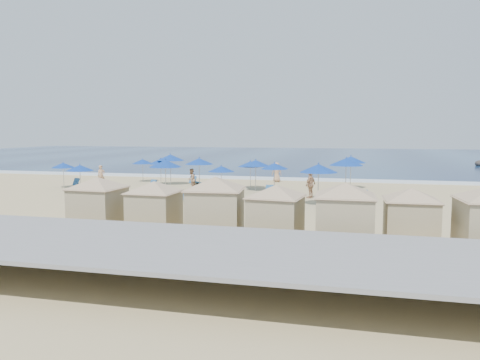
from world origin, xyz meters
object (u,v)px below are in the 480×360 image
object	(u,v)px
trash_bin	(201,210)
umbrella_13	(161,161)
cabana_4	(345,208)
umbrella_12	(250,164)
umbrella_9	(351,160)
beachgoer_2	(310,185)
cabana_5	(411,211)
umbrella_6	(221,169)
umbrella_10	(346,162)
umbrella_5	(199,161)
umbrella_8	(274,166)
umbrella_3	(165,164)
umbrella_2	(143,161)
cabana_2	(215,200)
cabana_3	(276,207)
beachgoer_0	(101,176)
beachgoer_3	(277,172)
umbrella_7	(256,163)
umbrella_11	(318,168)
cabana_1	(154,201)
cabana_0	(98,198)
umbrella_0	(63,165)
umbrella_4	(170,158)
umbrella_1	(80,168)
beachgoer_1	(191,179)

from	to	relation	value
trash_bin	umbrella_13	xyz separation A→B (m)	(-8.18, 13.56, 1.56)
cabana_4	umbrella_12	distance (m)	19.27
umbrella_9	beachgoer_2	world-z (taller)	umbrella_9
trash_bin	cabana_5	xyz separation A→B (m)	(9.82, -4.01, 1.06)
umbrella_6	umbrella_10	bearing A→B (deg)	12.46
cabana_4	umbrella_13	xyz separation A→B (m)	(-15.55, 18.44, 0.34)
umbrella_5	umbrella_6	size ratio (longest dim) A/B	1.18
umbrella_8	umbrella_12	size ratio (longest dim) A/B	1.02
umbrella_6	umbrella_3	bearing A→B (deg)	-158.30
trash_bin	umbrella_2	size ratio (longest dim) A/B	0.40
cabana_2	umbrella_8	xyz separation A→B (m)	(-0.13, 15.02, 0.33)
cabana_3	cabana_4	bearing A→B (deg)	-4.52
beachgoer_0	beachgoer_3	bearing A→B (deg)	-22.87
umbrella_7	umbrella_8	world-z (taller)	umbrella_7
cabana_5	umbrella_6	distance (m)	17.18
umbrella_11	beachgoer_3	xyz separation A→B (m)	(-4.63, 12.50, -1.41)
umbrella_2	beachgoer_0	xyz separation A→B (m)	(-1.97, -3.64, -0.97)
cabana_1	beachgoer_2	distance (m)	14.20
umbrella_3	umbrella_13	distance (m)	6.83
cabana_4	umbrella_7	bearing A→B (deg)	113.06
cabana_0	umbrella_9	xyz separation A→B (m)	(10.70, 18.98, 0.73)
umbrella_10	umbrella_11	bearing A→B (deg)	-106.22
cabana_5	umbrella_0	distance (m)	28.19
trash_bin	cabana_0	size ratio (longest dim) A/B	0.19
cabana_2	umbrella_8	distance (m)	15.03
cabana_1	umbrella_0	xyz separation A→B (m)	(-14.15, 14.00, 0.32)
cabana_0	beachgoer_0	distance (m)	18.45
cabana_1	beachgoer_0	xyz separation A→B (m)	(-11.97, 15.96, -0.64)
umbrella_6	umbrella_5	bearing A→B (deg)	133.90
umbrella_3	cabana_2	bearing A→B (deg)	-58.59
beachgoer_3	umbrella_4	bearing A→B (deg)	14.65
umbrella_4	umbrella_1	bearing A→B (deg)	-118.82
umbrella_1	umbrella_9	bearing A→B (deg)	23.42
umbrella_0	umbrella_2	world-z (taller)	umbrella_2
cabana_5	beachgoer_0	distance (m)	27.39
umbrella_5	umbrella_8	xyz separation A→B (m)	(6.07, -0.97, -0.19)
cabana_2	umbrella_3	distance (m)	13.95
trash_bin	beachgoer_0	world-z (taller)	beachgoer_0
umbrella_13	cabana_2	bearing A→B (deg)	-60.22
cabana_5	umbrella_8	size ratio (longest dim) A/B	1.80
cabana_3	beachgoer_1	size ratio (longest dim) A/B	2.58
cabana_4	umbrella_5	distance (m)	20.03
cabana_5	umbrella_13	xyz separation A→B (m)	(-18.00, 17.57, 0.49)
umbrella_12	beachgoer_3	size ratio (longest dim) A/B	1.29
umbrella_5	umbrella_6	xyz separation A→B (m)	(2.56, -2.66, -0.33)
umbrella_2	umbrella_7	bearing A→B (deg)	-18.83
umbrella_11	umbrella_3	bearing A→B (deg)	170.15
umbrella_12	umbrella_13	size ratio (longest dim) A/B	0.99
umbrella_3	beachgoer_3	bearing A→B (deg)	60.41
beachgoer_0	trash_bin	bearing A→B (deg)	-91.01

